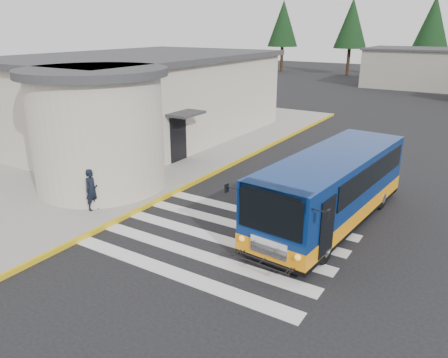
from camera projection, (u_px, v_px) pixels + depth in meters
The scene contains 8 objects.
ground at pixel (241, 232), 14.49m from camera, with size 140.00×140.00×0.00m, color black.
sidewalk at pixel (128, 159), 22.18m from camera, with size 10.00×34.00×0.15m, color gray.
curb_strip at pixel (208, 176), 19.69m from camera, with size 0.12×34.00×0.16m, color gold.
station_building at pixel (137, 99), 24.60m from camera, with size 12.70×18.70×4.80m.
crosswalk at pixel (216, 238), 14.10m from camera, with size 8.00×5.35×0.01m.
transit_bus at pixel (331, 191), 14.80m from camera, with size 3.37×8.85×2.45m.
pedestrian_a at pixel (92, 190), 15.66m from camera, with size 0.56×0.37×1.55m, color black.
pedestrian_b at pixel (95, 185), 16.14m from camera, with size 0.74×0.58×1.53m, color black.
Camera 1 is at (6.48, -11.38, 6.48)m, focal length 35.00 mm.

